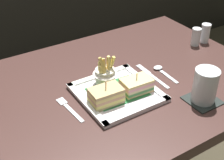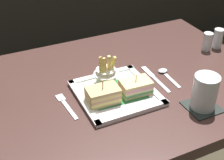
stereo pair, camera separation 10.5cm
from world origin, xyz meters
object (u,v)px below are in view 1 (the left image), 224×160
dining_table (108,112)px  salt_shaker (196,38)px  square_plate (117,93)px  fork (69,108)px  sandwich_half_right (136,85)px  water_glass (205,87)px  pepper_shaker (205,34)px  spoon (161,70)px  fries_cup (106,74)px  sandwich_half_left (106,96)px  knife (151,75)px

dining_table → salt_shaker: 0.49m
square_plate → fork: square_plate is taller
sandwich_half_right → fork: size_ratio=0.72×
water_glass → salt_shaker: water_glass is taller
sandwich_half_right → pepper_shaker: bearing=17.9°
dining_table → sandwich_half_right: size_ratio=11.17×
spoon → water_glass: bearing=-90.5°
dining_table → spoon: bearing=-6.5°
dining_table → sandwich_half_right: (0.06, -0.09, 0.15)m
salt_shaker → sandwich_half_right: bearing=-159.9°
water_glass → pepper_shaker: 0.43m
fries_cup → sandwich_half_right: bearing=-52.9°
sandwich_half_left → pepper_shaker: (0.58, 0.15, -0.00)m
sandwich_half_left → knife: 0.23m
square_plate → salt_shaker: bearing=14.6°
dining_table → square_plate: size_ratio=4.56×
fries_cup → water_glass: fries_cup is taller
fork → sandwich_half_right: bearing=-11.4°
sandwich_half_right → fries_cup: 0.11m
dining_table → sandwich_half_left: 0.19m
square_plate → pepper_shaker: pepper_shaker is taller
sandwich_half_left → salt_shaker: 0.55m
spoon → sandwich_half_left: bearing=-166.6°
square_plate → sandwich_half_left: bearing=-154.0°
dining_table → sandwich_half_left: sandwich_half_left is taller
square_plate → pepper_shaker: (0.52, 0.12, 0.03)m
dining_table → fork: size_ratio=8.06×
knife → square_plate: bearing=-168.8°
spoon → square_plate: bearing=-170.3°
square_plate → fork: 0.17m
sandwich_half_right → square_plate: bearing=154.0°
dining_table → sandwich_half_right: sandwich_half_right is taller
water_glass → fries_cup: bearing=133.7°
fork → spoon: 0.38m
fries_cup → spoon: (0.22, -0.02, -0.05)m
water_glass → spoon: bearing=89.5°
dining_table → water_glass: water_glass is taller
dining_table → knife: (0.16, -0.03, 0.12)m
salt_shaker → pepper_shaker: 0.05m
fries_cup → pepper_shaker: bearing=7.0°
spoon → sandwich_half_right: bearing=-157.6°
dining_table → pepper_shaker: (0.52, 0.06, 0.15)m
sandwich_half_right → salt_shaker: 0.44m
fork → salt_shaker: 0.64m
water_glass → pepper_shaker: (0.31, 0.29, -0.02)m
salt_shaker → pepper_shaker: pepper_shaker is taller
sandwich_half_left → knife: size_ratio=0.58×
fork → square_plate: bearing=-5.8°
sandwich_half_right → pepper_shaker: (0.46, 0.15, 0.00)m
sandwich_half_right → pepper_shaker: size_ratio=1.26×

